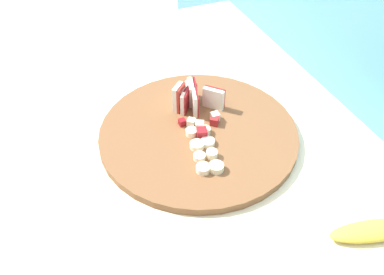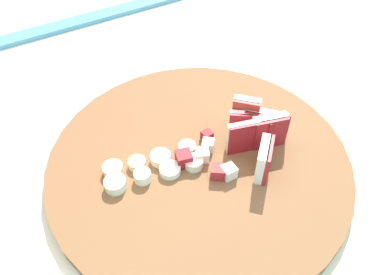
# 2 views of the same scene
# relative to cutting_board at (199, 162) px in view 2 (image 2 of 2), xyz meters

# --- Properties ---
(tiled_countertop) EXTENTS (1.32, 0.87, 0.89)m
(tiled_countertop) POSITION_rel_cutting_board_xyz_m (0.04, -0.06, -0.45)
(tiled_countertop) COLOR beige
(tiled_countertop) RESTS_ON ground
(cutting_board) EXTENTS (0.44, 0.44, 0.02)m
(cutting_board) POSITION_rel_cutting_board_xyz_m (0.00, 0.00, 0.00)
(cutting_board) COLOR brown
(cutting_board) RESTS_ON tiled_countertop
(apple_wedge_fan) EXTENTS (0.09, 0.12, 0.06)m
(apple_wedge_fan) POSITION_rel_cutting_board_xyz_m (-0.09, 0.02, 0.04)
(apple_wedge_fan) COLOR maroon
(apple_wedge_fan) RESTS_ON cutting_board
(apple_dice_pile) EXTENTS (0.07, 0.09, 0.02)m
(apple_dice_pile) POSITION_rel_cutting_board_xyz_m (-0.00, 0.01, 0.02)
(apple_dice_pile) COLOR #EFE5CC
(apple_dice_pile) RESTS_ON cutting_board
(banana_slice_rows) EXTENTS (0.14, 0.07, 0.02)m
(banana_slice_rows) POSITION_rel_cutting_board_xyz_m (0.07, -0.02, 0.02)
(banana_slice_rows) COLOR #F4EAC6
(banana_slice_rows) RESTS_ON cutting_board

